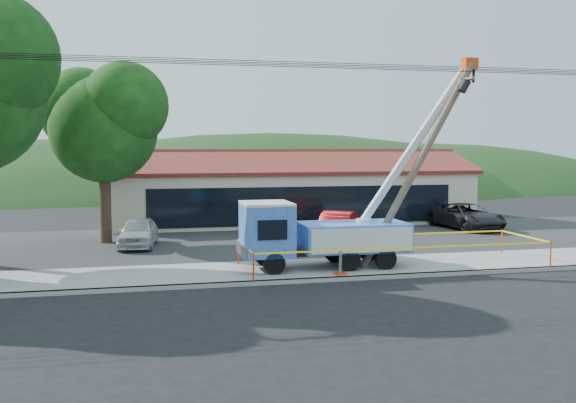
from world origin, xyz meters
The scene contains 15 objects.
ground centered at (0.00, 0.00, 0.00)m, with size 120.00×120.00×0.00m, color black.
curb centered at (0.00, 2.10, 0.07)m, with size 60.00×0.25×0.15m, color gray.
sidewalk centered at (0.00, 4.00, 0.07)m, with size 60.00×4.00×0.15m, color gray.
parking_lot centered at (0.00, 12.00, 0.05)m, with size 60.00×12.00×0.10m, color #28282B.
strip_mall centered at (4.00, 19.98, 1.88)m, with size 22.50×8.53×4.67m.
tree_lot centered at (-7.00, 13.00, 6.21)m, with size 6.30×5.60×8.94m.
hill_west centered at (-15.00, 55.00, 0.00)m, with size 78.40×56.00×28.00m, color #193312.
hill_center centered at (10.00, 55.00, 0.00)m, with size 89.60×64.00×32.00m, color #193312.
hill_east centered at (30.00, 55.00, 0.00)m, with size 72.80×52.00×26.00m, color #193312.
utility_truck centered at (1.51, 4.05, 1.56)m, with size 9.56×3.52×8.24m.
leaning_pole centered at (5.62, 3.70, 4.57)m, with size 4.73×1.68×8.14m.
caution_tape centered at (4.41, 3.78, 0.92)m, with size 11.87×3.54×1.02m.
car_silver centered at (-5.44, 11.21, 0.00)m, with size 1.65×4.09×1.39m, color silver.
car_red centered at (4.37, 11.01, 0.00)m, with size 1.54×4.41×1.45m, color #9C0F11.
car_dark centered at (13.09, 13.76, 0.00)m, with size 2.41×5.23×1.45m, color black.
Camera 1 is at (-5.31, -19.81, 4.90)m, focal length 40.00 mm.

